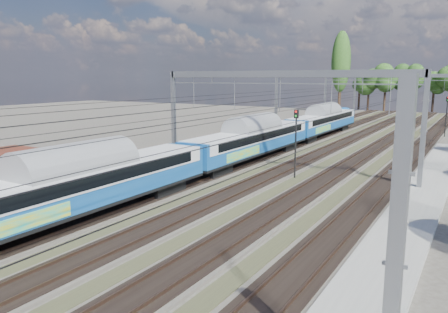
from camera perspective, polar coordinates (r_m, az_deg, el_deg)
The scene contains 9 objects.
track_bed at distance 52.84m, azimuth 13.69°, elevation 0.95°, with size 21.00×130.00×0.34m.
platform at distance 26.45m, azimuth 22.49°, elevation -8.73°, with size 3.00×70.00×0.30m, color gray.
catenary at distance 59.53m, azimuth 16.49°, elevation 7.95°, with size 25.65×130.00×9.00m.
tree_belt at distance 96.48m, azimuth 26.59°, elevation 8.90°, with size 38.50×98.57×11.38m.
poplar at distance 107.18m, azimuth 15.04°, elevation 11.82°, with size 4.40×4.40×19.04m.
emu_train at distance 43.41m, azimuth 3.53°, elevation 2.75°, with size 3.17×66.89×4.63m.
worker at distance 99.54m, azimuth 21.74°, elevation 5.27°, with size 0.69×0.45×1.89m, color black.
signal_near at distance 36.80m, azimuth 9.36°, elevation 2.74°, with size 0.37×0.34×5.79m.
signal_far at distance 70.00m, azimuth 27.08°, elevation 5.26°, with size 0.41×0.38×5.73m.
Camera 1 is at (15.22, -4.91, 8.42)m, focal length 35.00 mm.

